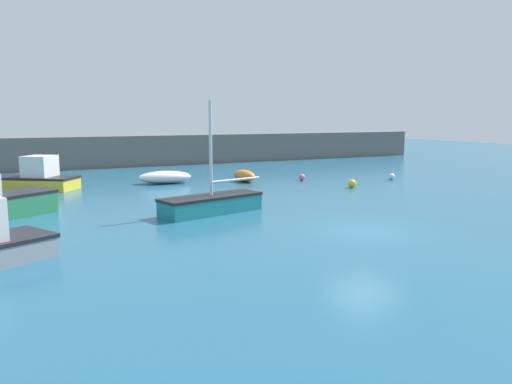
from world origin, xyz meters
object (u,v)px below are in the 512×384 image
Objects in this scene: motorboat_with_cabin at (37,178)px; mooring_buoy_pink at (302,177)px; rowboat_blue_near at (165,177)px; mooring_buoy_white at (392,177)px; mooring_buoy_yellow at (352,183)px; dinghy_near_pier at (244,176)px; sailboat_short_mast at (211,203)px.

mooring_buoy_pink is at bearing -156.85° from motorboat_with_cabin.
mooring_buoy_white is (14.23, -5.16, -0.18)m from rowboat_blue_near.
rowboat_blue_near reaches higher than mooring_buoy_yellow.
motorboat_with_cabin is 9.99× the size of mooring_buoy_yellow.
rowboat_blue_near is at bearing 143.38° from mooring_buoy_yellow.
rowboat_blue_near is 8.19× the size of mooring_buoy_white.
sailboat_short_mast is at bearing 141.19° from dinghy_near_pier.
mooring_buoy_white is at bearing 21.07° from mooring_buoy_yellow.
rowboat_blue_near reaches higher than mooring_buoy_white.
dinghy_near_pier is 7.13m from mooring_buoy_yellow.
sailboat_short_mast reaches higher than mooring_buoy_yellow.
mooring_buoy_yellow reaches higher than mooring_buoy_white.
dinghy_near_pier is at bearing 158.51° from mooring_buoy_white.
sailboat_short_mast is at bearing -160.26° from mooring_buoy_white.
dinghy_near_pier reaches higher than mooring_buoy_pink.
dinghy_near_pier is at bearing -137.21° from sailboat_short_mast.
sailboat_short_mast is 16.31m from mooring_buoy_white.
mooring_buoy_yellow is 4.37m from mooring_buoy_pink.
mooring_buoy_white is (21.69, -5.94, -0.46)m from motorboat_with_cabin.
sailboat_short_mast is 10.73m from rowboat_blue_near.
rowboat_blue_near is (-4.91, 1.50, 0.01)m from dinghy_near_pier.
dinghy_near_pier is 4.52× the size of mooring_buoy_yellow.
rowboat_blue_near is 7.00× the size of mooring_buoy_yellow.
rowboat_blue_near is 8.15× the size of mooring_buoy_pink.
motorboat_with_cabin is 1.43× the size of rowboat_blue_near.
sailboat_short_mast reaches higher than rowboat_blue_near.
mooring_buoy_white is at bearing -174.13° from sailboat_short_mast.
mooring_buoy_yellow is (16.90, -7.78, -0.42)m from motorboat_with_cabin.
rowboat_blue_near is (1.12, 10.67, -0.04)m from sailboat_short_mast.
motorboat_with_cabin reaches higher than mooring_buoy_yellow.
mooring_buoy_white is 0.86× the size of mooring_buoy_yellow.
sailboat_short_mast is at bearing 93.08° from rowboat_blue_near.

